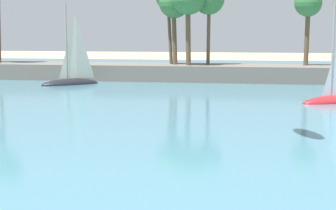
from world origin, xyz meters
name	(u,v)px	position (x,y,z in m)	size (l,w,h in m)	color
sea	(213,83)	(0.00, 52.77, 0.03)	(220.00, 85.77, 0.06)	teal
palm_headland	(231,45)	(1.71, 55.77, 3.93)	(80.23, 6.55, 13.16)	slate
sailboat_near_shore	(71,77)	(-14.26, 49.07, 0.86)	(5.84, 5.33, 8.85)	black
sailboat_mid_bay	(335,93)	(10.54, 39.22, 0.78)	(5.64, 4.09, 8.00)	red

